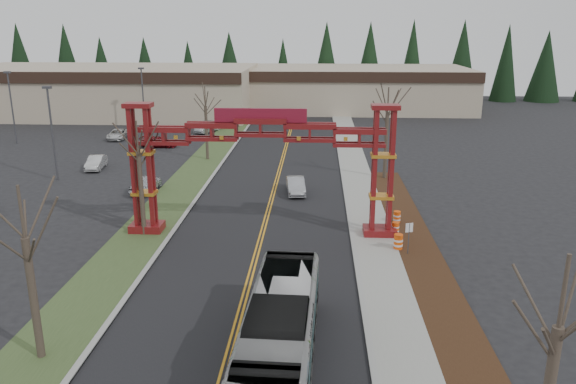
# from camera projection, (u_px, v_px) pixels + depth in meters

# --- Properties ---
(road) EXTENTS (12.00, 110.00, 0.02)m
(road) POSITION_uv_depth(u_px,v_px,m) (271.00, 203.00, 45.21)
(road) COLOR black
(road) RESTS_ON ground
(lane_line_left) EXTENTS (0.12, 100.00, 0.01)m
(lane_line_left) POSITION_uv_depth(u_px,v_px,m) (269.00, 203.00, 45.21)
(lane_line_left) COLOR orange
(lane_line_left) RESTS_ON road
(lane_line_right) EXTENTS (0.12, 100.00, 0.01)m
(lane_line_right) POSITION_uv_depth(u_px,v_px,m) (272.00, 203.00, 45.20)
(lane_line_right) COLOR orange
(lane_line_right) RESTS_ON road
(curb_right) EXTENTS (0.30, 110.00, 0.15)m
(curb_right) POSITION_uv_depth(u_px,v_px,m) (347.00, 203.00, 44.88)
(curb_right) COLOR #9B9B96
(curb_right) RESTS_ON ground
(sidewalk_right) EXTENTS (2.60, 110.00, 0.14)m
(sidewalk_right) POSITION_uv_depth(u_px,v_px,m) (365.00, 204.00, 44.81)
(sidewalk_right) COLOR gray
(sidewalk_right) RESTS_ON ground
(landscape_strip) EXTENTS (2.60, 50.00, 0.12)m
(landscape_strip) POSITION_uv_depth(u_px,v_px,m) (436.00, 288.00, 30.31)
(landscape_strip) COLOR #311C10
(landscape_strip) RESTS_ON ground
(grass_median) EXTENTS (4.00, 110.00, 0.08)m
(grass_median) POSITION_uv_depth(u_px,v_px,m) (173.00, 201.00, 45.61)
(grass_median) COLOR #394D26
(grass_median) RESTS_ON ground
(curb_left) EXTENTS (0.30, 110.00, 0.15)m
(curb_left) POSITION_uv_depth(u_px,v_px,m) (195.00, 201.00, 45.50)
(curb_left) COLOR #9B9B96
(curb_left) RESTS_ON ground
(gateway_arch) EXTENTS (18.20, 1.60, 8.90)m
(gateway_arch) POSITION_uv_depth(u_px,v_px,m) (261.00, 148.00, 36.82)
(gateway_arch) COLOR #63120D
(gateway_arch) RESTS_ON ground
(retail_building_west) EXTENTS (46.00, 22.30, 7.50)m
(retail_building_west) POSITION_uv_depth(u_px,v_px,m) (110.00, 90.00, 90.65)
(retail_building_west) COLOR tan
(retail_building_west) RESTS_ON ground
(retail_building_east) EXTENTS (38.00, 20.30, 7.00)m
(retail_building_east) POSITION_uv_depth(u_px,v_px,m) (355.00, 88.00, 96.34)
(retail_building_east) COLOR tan
(retail_building_east) RESTS_ON ground
(conifer_treeline) EXTENTS (116.10, 5.60, 13.00)m
(conifer_treeline) POSITION_uv_depth(u_px,v_px,m) (300.00, 66.00, 107.54)
(conifer_treeline) COLOR black
(conifer_treeline) RESTS_ON ground
(transit_bus) EXTENTS (3.13, 11.69, 3.23)m
(transit_bus) POSITION_uv_depth(u_px,v_px,m) (280.00, 333.00, 22.91)
(transit_bus) COLOR #95989C
(transit_bus) RESTS_ON ground
(silver_sedan) EXTENTS (1.91, 4.28, 1.36)m
(silver_sedan) POSITION_uv_depth(u_px,v_px,m) (296.00, 186.00, 47.64)
(silver_sedan) COLOR #A5A8AD
(silver_sedan) RESTS_ON ground
(parked_car_near_a) EXTENTS (1.95, 4.44, 1.49)m
(parked_car_near_a) POSITION_uv_depth(u_px,v_px,m) (145.00, 183.00, 48.13)
(parked_car_near_a) COLOR #B8BBC0
(parked_car_near_a) RESTS_ON ground
(parked_car_near_b) EXTENTS (1.89, 4.13, 1.31)m
(parked_car_near_b) POSITION_uv_depth(u_px,v_px,m) (96.00, 162.00, 55.85)
(parked_car_near_b) COLOR silver
(parked_car_near_b) RESTS_ON ground
(parked_car_mid_a) EXTENTS (4.28, 1.86, 1.23)m
(parked_car_mid_a) POSITION_uv_depth(u_px,v_px,m) (159.00, 142.00, 66.03)
(parked_car_mid_a) COLOR maroon
(parked_car_mid_a) RESTS_ON ground
(parked_car_far_a) EXTENTS (3.26, 4.83, 1.51)m
(parked_car_far_a) POSITION_uv_depth(u_px,v_px,m) (208.00, 127.00, 75.23)
(parked_car_far_a) COLOR #989C9F
(parked_car_far_a) RESTS_ON ground
(parked_car_far_b) EXTENTS (2.63, 4.68, 1.24)m
(parked_car_far_b) POSITION_uv_depth(u_px,v_px,m) (117.00, 134.00, 70.70)
(parked_car_far_b) COLOR silver
(parked_car_far_b) RESTS_ON ground
(bare_tree_median_near) EXTENTS (3.37, 3.37, 7.70)m
(bare_tree_median_near) POSITION_uv_depth(u_px,v_px,m) (25.00, 239.00, 22.54)
(bare_tree_median_near) COLOR #382D26
(bare_tree_median_near) RESTS_ON ground
(bare_tree_median_mid) EXTENTS (3.19, 3.19, 7.83)m
(bare_tree_median_mid) POSITION_uv_depth(u_px,v_px,m) (138.00, 153.00, 36.68)
(bare_tree_median_mid) COLOR #382D26
(bare_tree_median_mid) RESTS_ON ground
(bare_tree_median_far) EXTENTS (3.08, 3.08, 7.75)m
(bare_tree_median_far) POSITION_uv_depth(u_px,v_px,m) (205.00, 106.00, 58.37)
(bare_tree_median_far) COLOR #382D26
(bare_tree_median_far) RESTS_ON ground
(bare_tree_right_near) EXTENTS (3.10, 3.10, 8.22)m
(bare_tree_right_near) POSITION_uv_depth(u_px,v_px,m) (558.00, 329.00, 14.52)
(bare_tree_right_near) COLOR #382D26
(bare_tree_right_near) RESTS_ON ground
(bare_tree_right_far) EXTENTS (3.41, 3.41, 8.46)m
(bare_tree_right_far) POSITION_uv_depth(u_px,v_px,m) (388.00, 113.00, 50.68)
(bare_tree_right_far) COLOR #382D26
(bare_tree_right_far) RESTS_ON ground
(light_pole_near) EXTENTS (0.75, 0.37, 8.62)m
(light_pole_near) POSITION_uv_depth(u_px,v_px,m) (52.00, 127.00, 50.50)
(light_pole_near) COLOR #3F3F44
(light_pole_near) RESTS_ON ground
(light_pole_mid) EXTENTS (0.75, 0.37, 8.64)m
(light_pole_mid) POSITION_uv_depth(u_px,v_px,m) (11.00, 102.00, 66.78)
(light_pole_mid) COLOR #3F3F44
(light_pole_mid) RESTS_ON ground
(light_pole_far) EXTENTS (0.73, 0.37, 8.42)m
(light_pole_far) POSITION_uv_depth(u_px,v_px,m) (143.00, 94.00, 75.84)
(light_pole_far) COLOR #3F3F44
(light_pole_far) RESTS_ON ground
(street_sign) EXTENTS (0.47, 0.18, 2.12)m
(street_sign) POSITION_uv_depth(u_px,v_px,m) (409.00, 232.00, 34.41)
(street_sign) COLOR #3F3F44
(street_sign) RESTS_ON ground
(barrel_south) EXTENTS (0.58, 0.58, 1.08)m
(barrel_south) POSITION_uv_depth(u_px,v_px,m) (398.00, 242.00, 35.46)
(barrel_south) COLOR #F6520D
(barrel_south) RESTS_ON ground
(barrel_mid) EXTENTS (0.50, 0.50, 0.92)m
(barrel_mid) POSITION_uv_depth(u_px,v_px,m) (395.00, 229.00, 38.09)
(barrel_mid) COLOR #F6520D
(barrel_mid) RESTS_ON ground
(barrel_north) EXTENTS (0.51, 0.51, 0.95)m
(barrel_north) POSITION_uv_depth(u_px,v_px,m) (397.00, 218.00, 40.30)
(barrel_north) COLOR #F6520D
(barrel_north) RESTS_ON ground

